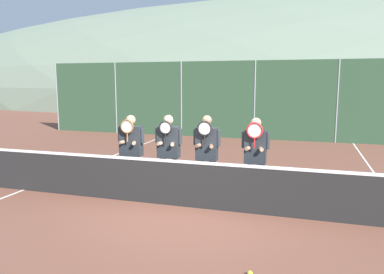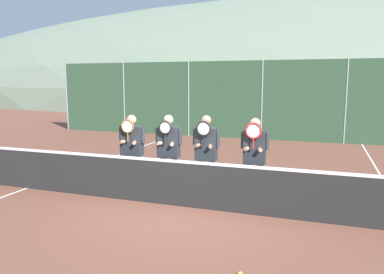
{
  "view_description": "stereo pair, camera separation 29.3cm",
  "coord_description": "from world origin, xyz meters",
  "px_view_note": "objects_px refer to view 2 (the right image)",
  "views": [
    {
      "loc": [
        2.19,
        -6.82,
        2.49
      ],
      "look_at": [
        -0.17,
        0.79,
        1.29
      ],
      "focal_mm": 35.0,
      "sensor_mm": 36.0,
      "label": 1
    },
    {
      "loc": [
        2.46,
        -6.73,
        2.49
      ],
      "look_at": [
        -0.17,
        0.79,
        1.29
      ],
      "focal_mm": 35.0,
      "sensor_mm": 36.0,
      "label": 2
    }
  ],
  "objects_px": {
    "player_center_left": "(169,148)",
    "tennis_ball_on_court": "(240,274)",
    "car_center": "(382,116)",
    "car_far_left": "(172,111)",
    "car_left_of_center": "(267,115)",
    "player_center_right": "(206,151)",
    "player_leftmost": "(132,146)",
    "player_rightmost": "(254,154)"
  },
  "relations": [
    {
      "from": "player_rightmost",
      "to": "player_leftmost",
      "type": "bearing_deg",
      "value": 179.78
    },
    {
      "from": "player_center_left",
      "to": "player_center_right",
      "type": "relative_size",
      "value": 0.99
    },
    {
      "from": "player_center_left",
      "to": "tennis_ball_on_court",
      "type": "bearing_deg",
      "value": -52.65
    },
    {
      "from": "tennis_ball_on_court",
      "to": "player_leftmost",
      "type": "bearing_deg",
      "value": 137.05
    },
    {
      "from": "player_leftmost",
      "to": "player_center_left",
      "type": "bearing_deg",
      "value": 1.19
    },
    {
      "from": "player_rightmost",
      "to": "car_center",
      "type": "distance_m",
      "value": 11.68
    },
    {
      "from": "player_center_left",
      "to": "player_center_right",
      "type": "height_order",
      "value": "player_center_right"
    },
    {
      "from": "player_rightmost",
      "to": "tennis_ball_on_court",
      "type": "relative_size",
      "value": 26.04
    },
    {
      "from": "player_rightmost",
      "to": "car_far_left",
      "type": "distance_m",
      "value": 12.7
    },
    {
      "from": "player_rightmost",
      "to": "car_far_left",
      "type": "height_order",
      "value": "player_rightmost"
    },
    {
      "from": "player_leftmost",
      "to": "tennis_ball_on_court",
      "type": "distance_m",
      "value": 4.35
    },
    {
      "from": "player_center_left",
      "to": "player_rightmost",
      "type": "distance_m",
      "value": 1.86
    },
    {
      "from": "car_far_left",
      "to": "car_left_of_center",
      "type": "distance_m",
      "value": 5.02
    },
    {
      "from": "player_center_left",
      "to": "tennis_ball_on_court",
      "type": "height_order",
      "value": "player_center_left"
    },
    {
      "from": "player_rightmost",
      "to": "player_center_right",
      "type": "bearing_deg",
      "value": -177.46
    },
    {
      "from": "player_leftmost",
      "to": "car_center",
      "type": "xyz_separation_m",
      "value": [
        6.46,
        11.07,
        -0.1
      ]
    },
    {
      "from": "car_center",
      "to": "player_leftmost",
      "type": "bearing_deg",
      "value": -120.27
    },
    {
      "from": "player_center_left",
      "to": "tennis_ball_on_court",
      "type": "xyz_separation_m",
      "value": [
        2.21,
        -2.9,
        -1.02
      ]
    },
    {
      "from": "car_left_of_center",
      "to": "car_center",
      "type": "bearing_deg",
      "value": 2.02
    },
    {
      "from": "player_center_right",
      "to": "tennis_ball_on_court",
      "type": "distance_m",
      "value": 3.29
    },
    {
      "from": "player_center_left",
      "to": "car_far_left",
      "type": "height_order",
      "value": "player_center_left"
    },
    {
      "from": "car_center",
      "to": "tennis_ball_on_court",
      "type": "relative_size",
      "value": 63.91
    },
    {
      "from": "car_far_left",
      "to": "car_center",
      "type": "height_order",
      "value": "car_center"
    },
    {
      "from": "player_center_right",
      "to": "car_center",
      "type": "relative_size",
      "value": 0.41
    },
    {
      "from": "player_center_right",
      "to": "player_center_left",
      "type": "bearing_deg",
      "value": 175.21
    },
    {
      "from": "player_center_left",
      "to": "player_rightmost",
      "type": "height_order",
      "value": "same"
    },
    {
      "from": "player_leftmost",
      "to": "player_center_left",
      "type": "height_order",
      "value": "player_center_left"
    },
    {
      "from": "player_center_right",
      "to": "player_rightmost",
      "type": "xyz_separation_m",
      "value": [
        0.99,
        0.04,
        -0.01
      ]
    },
    {
      "from": "player_center_right",
      "to": "car_center",
      "type": "xyz_separation_m",
      "value": [
        4.71,
        11.12,
        -0.1
      ]
    },
    {
      "from": "player_leftmost",
      "to": "player_center_right",
      "type": "height_order",
      "value": "player_center_right"
    },
    {
      "from": "player_leftmost",
      "to": "player_rightmost",
      "type": "relative_size",
      "value": 0.99
    },
    {
      "from": "player_leftmost",
      "to": "player_center_left",
      "type": "xyz_separation_m",
      "value": [
        0.88,
        0.02,
        -0.0
      ]
    },
    {
      "from": "player_rightmost",
      "to": "car_far_left",
      "type": "bearing_deg",
      "value": 119.79
    },
    {
      "from": "player_center_right",
      "to": "car_far_left",
      "type": "bearing_deg",
      "value": 115.66
    },
    {
      "from": "player_rightmost",
      "to": "car_far_left",
      "type": "relative_size",
      "value": 0.4
    },
    {
      "from": "player_center_right",
      "to": "tennis_ball_on_court",
      "type": "relative_size",
      "value": 26.39
    },
    {
      "from": "car_left_of_center",
      "to": "car_center",
      "type": "xyz_separation_m",
      "value": [
        5.0,
        0.18,
        0.09
      ]
    },
    {
      "from": "car_left_of_center",
      "to": "tennis_ball_on_court",
      "type": "relative_size",
      "value": 67.33
    },
    {
      "from": "player_leftmost",
      "to": "car_center",
      "type": "height_order",
      "value": "car_center"
    },
    {
      "from": "player_rightmost",
      "to": "car_center",
      "type": "relative_size",
      "value": 0.41
    },
    {
      "from": "player_center_left",
      "to": "player_center_right",
      "type": "bearing_deg",
      "value": -4.79
    },
    {
      "from": "tennis_ball_on_court",
      "to": "car_far_left",
      "type": "bearing_deg",
      "value": 115.61
    }
  ]
}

